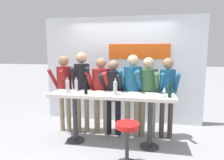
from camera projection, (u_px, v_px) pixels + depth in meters
ground_plane at (111, 144)px, 3.89m from camera, size 40.00×40.00×0.00m
back_wall at (122, 70)px, 5.02m from camera, size 3.96×0.12×2.62m
tasting_table at (111, 102)px, 3.77m from camera, size 2.36×0.54×1.00m
bar_stool at (127, 138)px, 3.09m from camera, size 0.39×0.39×0.71m
person_far_left at (64, 85)px, 4.35m from camera, size 0.43×0.55×1.70m
person_left at (82, 83)px, 4.31m from camera, size 0.46×0.58×1.77m
person_center_left at (101, 88)px, 4.28m from camera, size 0.50×0.58×1.65m
person_center at (113, 90)px, 4.21m from camera, size 0.47×0.55×1.61m
person_center_right at (132, 87)px, 4.10m from camera, size 0.49×0.60×1.72m
person_right at (148, 89)px, 4.08m from camera, size 0.50×0.58×1.67m
person_far_right at (167, 89)px, 4.02m from camera, size 0.40×0.52×1.66m
wine_bottle_0 at (76, 84)px, 3.98m from camera, size 0.07×0.07×0.30m
wine_bottle_1 at (170, 90)px, 3.44m from camera, size 0.06×0.06×0.30m
wine_bottle_2 at (115, 87)px, 3.67m from camera, size 0.07×0.07×0.32m
wine_bottle_3 at (68, 85)px, 3.80m from camera, size 0.07×0.07×0.32m
wine_bottle_4 at (86, 87)px, 3.70m from camera, size 0.06×0.06×0.29m
wine_glass_0 at (164, 90)px, 3.48m from camera, size 0.07×0.07×0.18m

